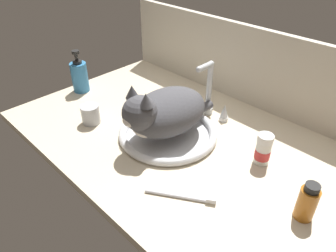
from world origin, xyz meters
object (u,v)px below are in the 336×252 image
(cat, at_px, (163,112))
(amber_bottle, at_px, (307,202))
(toothbrush, at_px, (182,197))
(soap_pump_bottle, at_px, (80,76))
(pill_bottle, at_px, (263,150))
(faucet, at_px, (208,95))
(metal_jar, at_px, (91,114))
(sink_basin, at_px, (168,133))

(cat, xyz_separation_m, amber_bottle, (0.48, 0.02, -0.05))
(amber_bottle, xyz_separation_m, toothbrush, (-0.25, -0.17, -0.04))
(soap_pump_bottle, bearing_deg, cat, 0.59)
(pill_bottle, bearing_deg, amber_bottle, -30.29)
(faucet, bearing_deg, metal_jar, -126.60)
(toothbrush, bearing_deg, metal_jar, 175.51)
(sink_basin, bearing_deg, metal_jar, -151.73)
(sink_basin, bearing_deg, amber_bottle, -0.54)
(sink_basin, relative_size, soap_pump_bottle, 1.88)
(amber_bottle, height_order, soap_pump_bottle, soap_pump_bottle)
(faucet, relative_size, soap_pump_bottle, 1.18)
(faucet, xyz_separation_m, metal_jar, (-0.25, -0.34, -0.04))
(cat, xyz_separation_m, soap_pump_bottle, (-0.49, -0.01, -0.04))
(amber_bottle, xyz_separation_m, pill_bottle, (-0.18, 0.11, -0.00))
(cat, xyz_separation_m, pill_bottle, (0.30, 0.12, -0.06))
(metal_jar, height_order, toothbrush, metal_jar)
(faucet, bearing_deg, soap_pump_bottle, -154.69)
(faucet, height_order, metal_jar, faucet)
(pill_bottle, bearing_deg, faucet, 160.92)
(sink_basin, distance_m, toothbrush, 0.28)
(cat, bearing_deg, metal_jar, -155.57)
(amber_bottle, bearing_deg, metal_jar, -169.80)
(faucet, height_order, soap_pump_bottle, faucet)
(amber_bottle, xyz_separation_m, soap_pump_bottle, (-0.97, -0.02, 0.02))
(amber_bottle, bearing_deg, toothbrush, -146.39)
(sink_basin, height_order, amber_bottle, amber_bottle)
(cat, distance_m, soap_pump_bottle, 0.49)
(sink_basin, xyz_separation_m, soap_pump_bottle, (-0.49, -0.03, 0.05))
(faucet, xyz_separation_m, soap_pump_bottle, (-0.49, -0.23, -0.01))
(amber_bottle, relative_size, toothbrush, 0.64)
(cat, distance_m, pill_bottle, 0.33)
(pill_bottle, bearing_deg, sink_basin, -160.84)
(metal_jar, height_order, soap_pump_bottle, soap_pump_bottle)
(faucet, height_order, pill_bottle, faucet)
(faucet, xyz_separation_m, amber_bottle, (0.48, -0.21, -0.03))
(soap_pump_bottle, relative_size, pill_bottle, 1.75)
(sink_basin, height_order, cat, cat)
(sink_basin, distance_m, amber_bottle, 0.48)
(cat, height_order, soap_pump_bottle, cat)
(soap_pump_bottle, relative_size, toothbrush, 1.05)
(amber_bottle, distance_m, toothbrush, 0.31)
(pill_bottle, height_order, toothbrush, pill_bottle)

